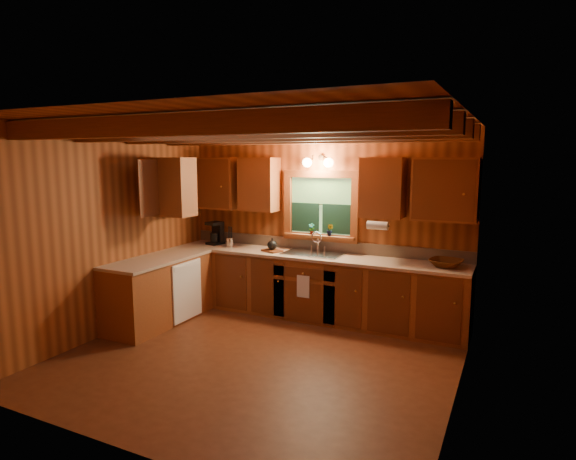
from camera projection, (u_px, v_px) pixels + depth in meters
The scene contains 20 objects.
room at pixel (256, 245), 5.11m from camera, with size 4.20×4.20×4.20m.
ceiling_beams at pixel (254, 132), 4.93m from camera, with size 4.20×2.54×0.18m.
base_cabinets at pixel (271, 288), 6.60m from camera, with size 4.20×2.22×0.86m.
countertop at pixel (272, 257), 6.53m from camera, with size 4.20×2.24×0.04m.
backsplash at pixel (321, 245), 6.84m from camera, with size 4.20×0.02×0.16m, color tan.
dishwasher_panel at pixel (187, 291), 6.48m from camera, with size 0.02×0.60×0.80m, color white.
upper_cabinets at pixel (271, 186), 6.54m from camera, with size 4.19×1.77×0.78m.
window at pixel (321, 207), 6.74m from camera, with size 1.12×0.08×1.00m.
window_sill at pixel (319, 236), 6.76m from camera, with size 1.06×0.14×0.04m, color brown.
wall_sconce at pixel (318, 162), 6.54m from camera, with size 0.45×0.21×0.17m.
paper_towel_roll at pixel (378, 225), 6.07m from camera, with size 0.11×0.11×0.27m, color white.
dish_towel at pixel (303, 287), 6.36m from camera, with size 0.18×0.01×0.30m, color white.
sink at pixel (313, 257), 6.61m from camera, with size 0.82×0.48×0.43m.
coffee_maker at pixel (216, 233), 7.37m from camera, with size 0.20×0.25×0.35m.
utensil_crock at pixel (230, 242), 7.14m from camera, with size 0.11×0.11×0.31m.
cutting_board at pixel (272, 251), 6.79m from camera, with size 0.27×0.20×0.02m, color #592813.
teakettle at pixel (272, 245), 6.77m from camera, with size 0.14×0.14×0.17m.
wicker_basket at pixel (446, 263), 5.82m from camera, with size 0.39×0.39×0.10m, color #48230C.
potted_plant_left at pixel (311, 229), 6.79m from camera, with size 0.09×0.06×0.16m, color #592813.
potted_plant_right at pixel (330, 230), 6.66m from camera, with size 0.09×0.08×0.17m, color #592813.
Camera 1 is at (2.50, -4.38, 2.22)m, focal length 29.65 mm.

